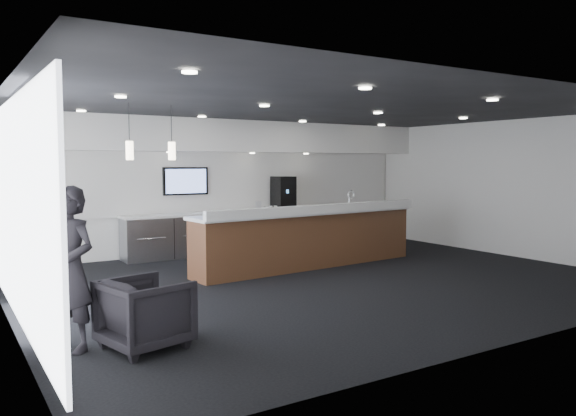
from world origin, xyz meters
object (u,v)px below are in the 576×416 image
armchair (145,313)px  lounge_guest (70,269)px  coffee_machine (283,193)px  service_counter (309,238)px

armchair → lounge_guest: lounge_guest is taller
lounge_guest → armchair: bearing=32.6°
coffee_machine → lounge_guest: (-5.92, -5.18, -0.44)m
armchair → coffee_machine: bearing=-56.3°
coffee_machine → armchair: coffee_machine is taller
service_counter → lounge_guest: (-5.01, -2.74, 0.33)m
service_counter → coffee_machine: size_ratio=6.52×
armchair → lounge_guest: (-0.71, 0.35, 0.51)m
service_counter → lounge_guest: size_ratio=2.82×
service_counter → coffee_machine: bearing=64.7°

